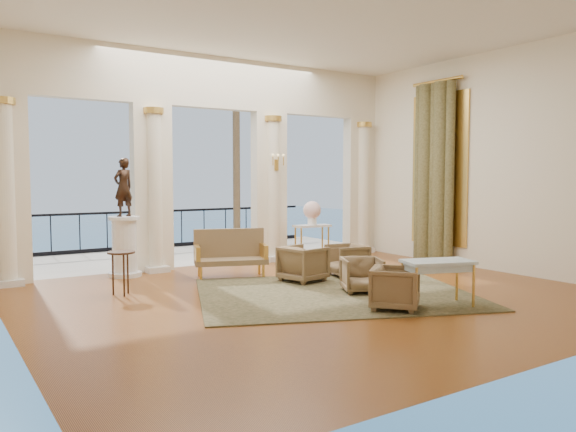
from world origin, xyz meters
TOP-DOWN VIEW (x-y plane):
  - floor at (0.00, 0.00)m, footprint 9.00×9.00m
  - room_walls at (0.00, -1.12)m, footprint 9.00×9.00m
  - arcade at (-0.00, 3.82)m, footprint 9.00×0.56m
  - terrace at (0.00, 5.80)m, footprint 10.00×3.60m
  - balustrade at (0.00, 7.40)m, footprint 9.00×0.06m
  - palm_tree at (2.00, 6.60)m, footprint 2.00×2.00m
  - curtain at (4.28, 1.50)m, footprint 0.33×1.40m
  - window_frame at (4.47, 1.50)m, footprint 0.04×1.60m
  - wall_sconce at (1.40, 3.51)m, footprint 0.30×0.11m
  - rug at (0.31, -0.03)m, footprint 5.36×4.81m
  - armchair_a at (0.39, -1.39)m, footprint 0.92×0.92m
  - armchair_b at (0.77, -0.20)m, footprint 0.83×0.82m
  - armchair_c at (1.53, 1.14)m, footprint 0.74×0.78m
  - armchair_d at (0.50, 1.14)m, footprint 0.81×0.85m
  - settee at (-0.36, 2.39)m, footprint 1.50×1.02m
  - game_table at (1.06, -1.58)m, footprint 1.14×0.85m
  - pedestal at (-2.09, 3.50)m, footprint 0.64×0.64m
  - statue at (-2.09, 3.50)m, footprint 0.48×0.40m
  - console_table at (2.20, 3.25)m, footprint 0.91×0.46m
  - urn at (2.20, 3.25)m, footprint 0.41×0.41m
  - side_table at (-2.65, 1.80)m, footprint 0.44×0.44m

SIDE VIEW (x-z plane):
  - terrace at x=0.00m, z-range -0.10..0.00m
  - floor at x=0.00m, z-range 0.00..0.00m
  - rug at x=0.31m, z-range 0.00..0.02m
  - armchair_b at x=0.77m, z-range 0.00..0.65m
  - armchair_a at x=0.39m, z-range 0.00..0.69m
  - armchair_c at x=1.53m, z-range 0.00..0.69m
  - armchair_d at x=0.50m, z-range 0.00..0.74m
  - balustrade at x=0.00m, z-range -0.11..0.92m
  - settee at x=-0.36m, z-range 0.00..0.91m
  - pedestal at x=-2.09m, z-range -0.02..1.15m
  - side_table at x=-2.65m, z-range 0.26..0.97m
  - game_table at x=1.06m, z-range 0.28..0.97m
  - console_table at x=2.20m, z-range 0.27..1.09m
  - urn at x=2.20m, z-range 0.86..1.41m
  - statue at x=-2.09m, z-range 1.17..2.30m
  - curtain at x=4.28m, z-range -0.03..4.06m
  - window_frame at x=4.47m, z-range 0.40..3.80m
  - wall_sconce at x=1.40m, z-range 2.06..2.40m
  - arcade at x=0.00m, z-range 0.33..4.83m
  - room_walls at x=0.00m, z-range -1.62..7.38m
  - palm_tree at x=2.00m, z-range 1.84..6.34m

